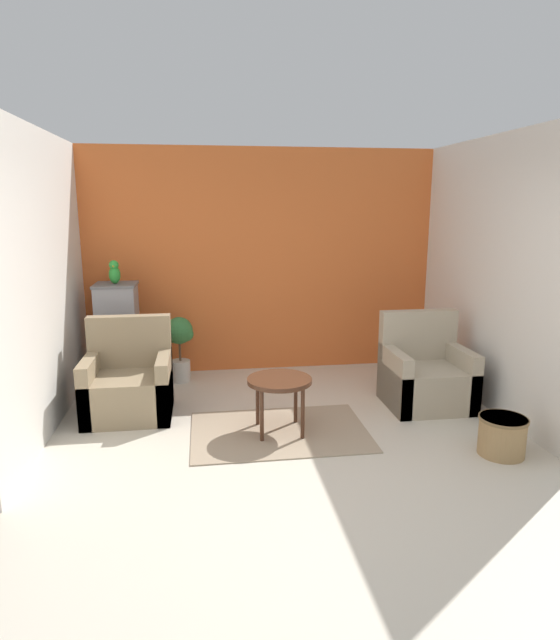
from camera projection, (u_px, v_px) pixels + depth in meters
ground_plane at (309, 489)px, 3.95m from camera, size 20.00×20.00×0.00m
wall_back_accent at (262, 262)px, 6.62m from camera, size 4.40×0.06×2.73m
wall_left at (42, 283)px, 4.82m from camera, size 0.06×3.03×2.73m
wall_right at (491, 274)px, 5.43m from camera, size 0.06×3.03×2.73m
area_rug at (279, 431)px, 4.94m from camera, size 1.61×1.12×0.01m
coffee_table at (279, 385)px, 4.84m from camera, size 0.59×0.59×0.52m
armchair_left at (129, 385)px, 5.30m from camera, size 0.83×0.74×0.96m
armchair_right at (425, 377)px, 5.56m from camera, size 0.83×0.74×0.96m
birdcage at (119, 337)px, 6.10m from camera, size 0.58×0.58×1.19m
parrot at (115, 273)px, 5.95m from camera, size 0.12×0.22×0.27m
potted_plant at (179, 341)px, 6.27m from camera, size 0.35×0.32×0.78m
wicker_basket at (502, 435)px, 4.46m from camera, size 0.40×0.40×0.33m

